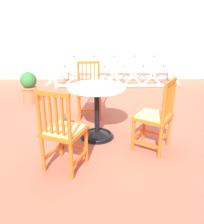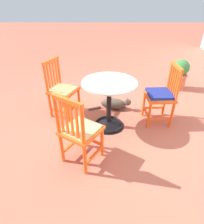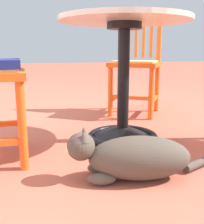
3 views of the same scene
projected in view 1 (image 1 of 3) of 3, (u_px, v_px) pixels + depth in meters
ground_plane at (98, 139)px, 3.17m from camera, size 24.00×24.00×0.00m
building_wall_backdrop at (99, 27)px, 6.15m from camera, size 10.00×0.20×2.80m
lattice_fence_panel at (114, 66)px, 5.48m from camera, size 3.34×0.06×1.07m
cafe_table at (97, 118)px, 3.13m from camera, size 0.76×0.76×0.73m
orange_chair_tucked_in at (89, 91)px, 3.80m from camera, size 0.42×0.42×0.91m
orange_chair_near_fence at (63, 132)px, 2.39m from camera, size 0.52×0.52×0.91m
orange_chair_at_corner at (155, 117)px, 2.76m from camera, size 0.55×0.55×0.91m
tabby_cat at (62, 127)px, 3.32m from camera, size 0.28×0.75×0.23m
terracotta_planter at (29, 87)px, 4.50m from camera, size 0.32×0.32×0.62m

